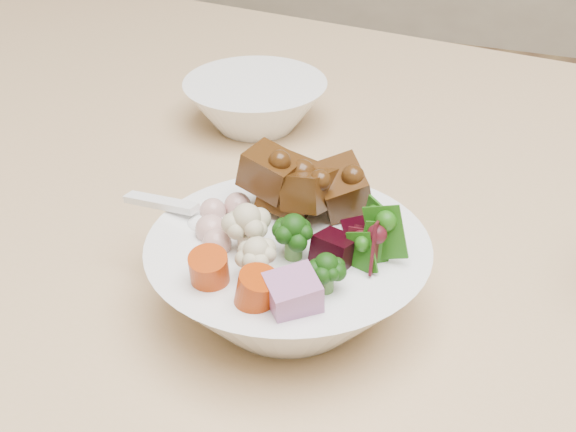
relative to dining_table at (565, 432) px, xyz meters
The scene contains 4 objects.
dining_table is the anchor object (origin of this frame).
food_bowl 0.23m from the dining_table, 169.09° to the right, with size 0.19×0.19×0.10m.
soup_spoon 0.30m from the dining_table, behind, with size 0.09×0.04×0.02m.
side_bowl 0.41m from the dining_table, 146.08° to the left, with size 0.14×0.14×0.05m, color white, non-canonical shape.
Camera 1 is at (-0.28, -0.27, 1.19)m, focal length 50.00 mm.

